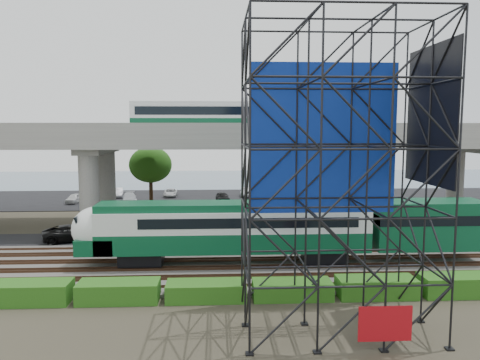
{
  "coord_description": "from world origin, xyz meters",
  "views": [
    {
      "loc": [
        1.62,
        -30.47,
        9.93
      ],
      "look_at": [
        3.48,
        6.0,
        5.79
      ],
      "focal_mm": 35.0,
      "sensor_mm": 36.0,
      "label": 1
    }
  ],
  "objects": [
    {
      "name": "parked_cars",
      "position": [
        0.53,
        33.68,
        0.69
      ],
      "size": [
        35.66,
        9.69,
        1.29
      ],
      "color": "silver",
      "rests_on": "parking_lot"
    },
    {
      "name": "ground",
      "position": [
        0.0,
        0.0,
        0.0
      ],
      "size": [
        140.0,
        140.0,
        0.0
      ],
      "primitive_type": "plane",
      "color": "#474233",
      "rests_on": "ground"
    },
    {
      "name": "scaffold_tower",
      "position": [
        7.54,
        -7.98,
        7.47
      ],
      "size": [
        9.36,
        6.36,
        15.0
      ],
      "color": "black",
      "rests_on": "ground"
    },
    {
      "name": "suv",
      "position": [
        -10.85,
        10.08,
        0.79
      ],
      "size": [
        5.59,
        3.94,
        1.42
      ],
      "primitive_type": "imported",
      "rotation": [
        0.0,
        0.0,
        1.92
      ],
      "color": "black",
      "rests_on": "service_road"
    },
    {
      "name": "trees",
      "position": [
        -4.67,
        16.17,
        5.57
      ],
      "size": [
        40.94,
        16.94,
        7.69
      ],
      "color": "#382314",
      "rests_on": "ground"
    },
    {
      "name": "ballast_bed",
      "position": [
        0.0,
        2.0,
        0.1
      ],
      "size": [
        90.0,
        12.0,
        0.2
      ],
      "primitive_type": "cube",
      "color": "slate",
      "rests_on": "ground"
    },
    {
      "name": "overpass",
      "position": [
        -0.04,
        16.0,
        8.21
      ],
      "size": [
        80.0,
        12.0,
        12.4
      ],
      "color": "#9E9B93",
      "rests_on": "ground"
    },
    {
      "name": "harbor_water",
      "position": [
        0.0,
        56.0,
        0.01
      ],
      "size": [
        140.0,
        40.0,
        0.03
      ],
      "primitive_type": "cube",
      "color": "#486877",
      "rests_on": "ground"
    },
    {
      "name": "rail_tracks",
      "position": [
        0.0,
        2.0,
        0.28
      ],
      "size": [
        90.0,
        9.52,
        0.16
      ],
      "color": "#472D1E",
      "rests_on": "ballast_bed"
    },
    {
      "name": "hedge_strip",
      "position": [
        1.01,
        -4.3,
        0.56
      ],
      "size": [
        34.6,
        1.8,
        1.2
      ],
      "color": "#215212",
      "rests_on": "ground"
    },
    {
      "name": "parking_lot",
      "position": [
        0.0,
        34.0,
        0.04
      ],
      "size": [
        90.0,
        18.0,
        0.08
      ],
      "primitive_type": "cube",
      "color": "black",
      "rests_on": "ground"
    },
    {
      "name": "commuter_train",
      "position": [
        4.95,
        2.0,
        2.88
      ],
      "size": [
        29.3,
        3.06,
        4.3
      ],
      "color": "black",
      "rests_on": "rail_tracks"
    },
    {
      "name": "service_road",
      "position": [
        0.0,
        10.5,
        0.04
      ],
      "size": [
        90.0,
        5.0,
        0.08
      ],
      "primitive_type": "cube",
      "color": "black",
      "rests_on": "ground"
    }
  ]
}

